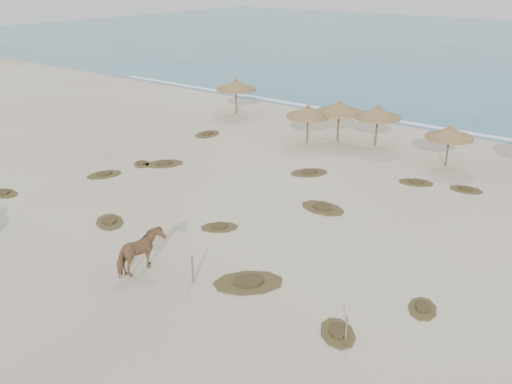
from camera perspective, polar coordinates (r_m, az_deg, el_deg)
ground at (r=24.24m, az=-5.32°, el=-6.43°), size 160.00×160.00×0.00m
foam_line at (r=45.44m, az=17.73°, el=6.14°), size 70.00×0.60×0.01m
palapa_0 at (r=47.17m, az=-2.03°, el=10.58°), size 4.23×4.23×2.99m
palapa_1 at (r=39.15m, az=5.22°, el=7.92°), size 3.24×3.24×2.75m
palapa_2 at (r=39.21m, az=12.08°, el=7.71°), size 3.91×3.91×2.89m
palapa_3 at (r=39.87m, az=8.33°, el=8.28°), size 3.18×3.18×2.97m
palapa_4 at (r=36.18m, az=18.80°, el=5.58°), size 3.76×3.76×2.66m
horse at (r=23.03m, az=-11.49°, el=-5.93°), size 1.00×2.09×1.75m
fence_post_near at (r=22.14m, az=-6.37°, el=-7.68°), size 0.09×0.09×1.16m
fence_post_far at (r=19.14m, az=9.02°, el=-13.36°), size 0.08×0.08×0.95m
scrub_0 at (r=34.45m, az=-14.94°, el=1.71°), size 1.92×2.38×0.16m
scrub_1 at (r=35.61m, az=-9.17°, el=2.83°), size 2.64×2.83×0.16m
scrub_2 at (r=26.67m, az=-3.67°, el=-3.51°), size 2.05×2.03×0.16m
scrub_3 at (r=28.89m, az=6.68°, el=-1.57°), size 2.57×1.80×0.16m
scrub_4 at (r=21.49m, az=16.31°, el=-11.11°), size 1.50×1.81×0.16m
scrub_6 at (r=41.64m, az=-4.89°, el=5.80°), size 1.75×2.43×0.16m
scrub_7 at (r=33.33m, az=15.71°, el=0.96°), size 2.24×1.84×0.16m
scrub_8 at (r=35.80m, az=-11.36°, el=2.79°), size 1.74×1.69×0.16m
scrub_9 at (r=22.19m, az=-0.77°, el=-9.01°), size 3.21×3.24×0.16m
scrub_10 at (r=33.08m, az=20.26°, el=0.25°), size 1.92×1.38×0.16m
scrub_11 at (r=28.04m, az=-14.43°, el=-2.89°), size 2.33×2.09×0.16m
scrub_12 at (r=19.66m, az=8.16°, el=-13.76°), size 2.04×2.07×0.16m
scrub_13 at (r=33.75m, az=5.34°, el=1.96°), size 2.54×2.70×0.16m
scrub_14 at (r=33.41m, az=-23.99°, el=-0.10°), size 2.00×1.42×0.16m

